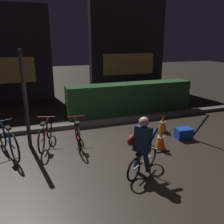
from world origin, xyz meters
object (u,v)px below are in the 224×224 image
Objects in this scene: parked_bike_center_right at (77,133)px; traffic_cone_far at (163,124)px; parked_bike_center_left at (45,133)px; traffic_cone_near at (161,139)px; blue_crate at (183,133)px; street_post at (25,100)px; closed_umbrella at (200,127)px; parked_bike_left_mid at (8,140)px; cyclist at (142,146)px.

traffic_cone_far is at bearing -83.07° from parked_bike_center_right.
parked_bike_center_left is 2.61× the size of traffic_cone_near.
parked_bike_center_right is at bearing -179.26° from traffic_cone_far.
parked_bike_center_left is 0.97× the size of parked_bike_center_right.
traffic_cone_near is 1.07m from blue_crate.
traffic_cone_near is 1.23m from traffic_cone_far.
parked_bike_center_left is at bearing -10.22° from street_post.
parked_bike_center_right is 3.33m from closed_umbrella.
traffic_cone_near is 1.09× the size of traffic_cone_far.
street_post is 1.54m from parked_bike_center_right.
closed_umbrella is (3.22, -0.85, 0.06)m from parked_bike_center_right.
parked_bike_left_mid is 4.64m from blue_crate.
closed_umbrella is at bearing -88.71° from parked_bike_center_left.
parked_bike_left_mid is (-0.49, -0.30, -0.88)m from street_post.
parked_bike_center_left is 2.74m from cyclist.
street_post reaches higher than traffic_cone_far.
parked_bike_center_right reaches higher than blue_crate.
closed_umbrella reaches higher than parked_bike_center_right.
street_post is at bearing 175.94° from traffic_cone_far.
street_post reaches higher than closed_umbrella.
closed_umbrella is at bearing -14.58° from street_post.
street_post reaches higher than parked_bike_left_mid.
blue_crate is 0.52× the size of closed_umbrella.
cyclist reaches higher than traffic_cone_far.
parked_bike_left_mid is at bearing -179.64° from traffic_cone_far.
closed_umbrella reaches higher than blue_crate.
street_post is 4.34m from blue_crate.
blue_crate is at bearing -1.39° from cyclist.
street_post is at bearing 101.12° from cyclist.
traffic_cone_near is 0.46× the size of cyclist.
parked_bike_center_left is 2.85× the size of traffic_cone_far.
street_post reaches higher than blue_crate.
blue_crate is at bearing -86.29° from parked_bike_center_left.
closed_umbrella is at bearing -10.30° from cyclist.
parked_bike_left_mid is 1.31× the size of cyclist.
blue_crate is (3.70, -0.83, -0.18)m from parked_bike_center_left.
blue_crate is at bearing -95.41° from parked_bike_center_right.
blue_crate is at bearing 22.22° from traffic_cone_near.
street_post is 1.00m from parked_bike_center_left.
cyclist reaches higher than parked_bike_center_left.
blue_crate is at bearing -117.02° from parked_bike_left_mid.
traffic_cone_far is at bearing 174.60° from closed_umbrella.
parked_bike_left_mid reaches higher than traffic_cone_near.
street_post is 5.62× the size of blue_crate.
street_post reaches higher than traffic_cone_near.
closed_umbrella is (0.32, -0.25, 0.24)m from blue_crate.
parked_bike_center_right reaches higher than parked_bike_center_left.
closed_umbrella reaches higher than parked_bike_center_left.
parked_bike_center_right is at bearing 152.64° from traffic_cone_near.
blue_crate is at bearing -168.83° from closed_umbrella.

